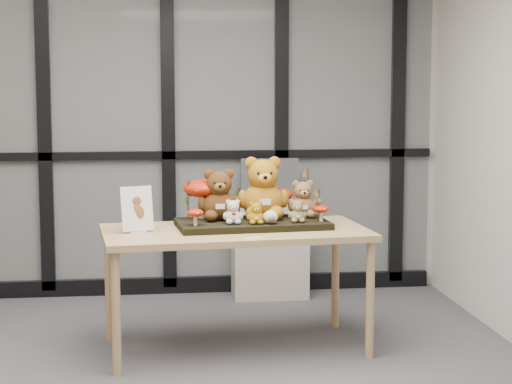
{
  "coord_description": "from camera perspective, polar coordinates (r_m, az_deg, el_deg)",
  "views": [
    {
      "loc": [
        0.25,
        -4.43,
        1.65
      ],
      "look_at": [
        0.92,
        0.93,
        0.96
      ],
      "focal_mm": 65.0,
      "sensor_mm": 36.0,
      "label": 1
    }
  ],
  "objects": [
    {
      "name": "sprig_green_centre",
      "position": [
        5.73,
        -1.04,
        -0.65
      ],
      "size": [
        0.05,
        0.05,
        0.18
      ],
      "primitive_type": null,
      "color": "#17390D",
      "rests_on": "diorama_tray"
    },
    {
      "name": "diorama_tray",
      "position": [
        5.59,
        -0.22,
        -1.97
      ],
      "size": [
        0.94,
        0.53,
        0.04
      ],
      "primitive_type": "cube",
      "rotation": [
        0.0,
        0.0,
        0.09
      ],
      "color": "black",
      "rests_on": "display_table"
    },
    {
      "name": "room_shell",
      "position": [
        4.44,
        -10.39,
        7.54
      ],
      "size": [
        5.0,
        5.0,
        5.0
      ],
      "color": "beige",
      "rests_on": "floor"
    },
    {
      "name": "bear_tan_back",
      "position": [
        5.71,
        2.9,
        -0.3
      ],
      "size": [
        0.21,
        0.19,
        0.25
      ],
      "primitive_type": null,
      "rotation": [
        0.0,
        0.0,
        0.09
      ],
      "color": "olive",
      "rests_on": "diorama_tray"
    },
    {
      "name": "glass_partition",
      "position": [
        6.91,
        -9.19,
        5.25
      ],
      "size": [
        4.9,
        0.06,
        2.78
      ],
      "color": "#2D383F",
      "rests_on": "floor"
    },
    {
      "name": "sprig_dry_far_right",
      "position": [
        5.74,
        3.2,
        -0.0
      ],
      "size": [
        0.05,
        0.05,
        0.3
      ],
      "primitive_type": null,
      "color": "brown",
      "rests_on": "diorama_tray"
    },
    {
      "name": "monitor",
      "position": [
        6.83,
        0.83,
        0.82
      ],
      "size": [
        0.43,
        0.04,
        0.3
      ],
      "color": "#4C4E53",
      "rests_on": "cabinet"
    },
    {
      "name": "sprig_green_far_left",
      "position": [
        5.61,
        -4.2,
        -0.5
      ],
      "size": [
        0.05,
        0.05,
        0.24
      ],
      "primitive_type": null,
      "color": "#17390D",
      "rests_on": "diorama_tray"
    },
    {
      "name": "bear_brown_medium",
      "position": [
        5.6,
        -2.3,
        0.01
      ],
      "size": [
        0.28,
        0.26,
        0.34
      ],
      "primitive_type": null,
      "rotation": [
        0.0,
        0.0,
        0.09
      ],
      "color": "#4B2C10",
      "rests_on": "diorama_tray"
    },
    {
      "name": "plush_cream_hedgehog",
      "position": [
        5.47,
        0.9,
        -1.51
      ],
      "size": [
        0.07,
        0.07,
        0.09
      ],
      "primitive_type": null,
      "rotation": [
        0.0,
        0.0,
        0.09
      ],
      "color": "silver",
      "rests_on": "diorama_tray"
    },
    {
      "name": "sign_holder",
      "position": [
        5.43,
        -7.34,
        -1.19
      ],
      "size": [
        0.19,
        0.11,
        0.27
      ],
      "rotation": [
        0.0,
        0.0,
        0.33
      ],
      "color": "silver",
      "rests_on": "display_table"
    },
    {
      "name": "bear_white_bow",
      "position": [
        5.46,
        -1.42,
        -1.14
      ],
      "size": [
        0.13,
        0.12,
        0.16
      ],
      "primitive_type": null,
      "rotation": [
        0.0,
        0.0,
        0.09
      ],
      "color": "silver",
      "rests_on": "diorama_tray"
    },
    {
      "name": "bear_small_yellow",
      "position": [
        5.45,
        -0.01,
        -1.22
      ],
      "size": [
        0.12,
        0.11,
        0.15
      ],
      "primitive_type": null,
      "rotation": [
        0.0,
        0.0,
        0.09
      ],
      "color": "#B0750F",
      "rests_on": "diorama_tray"
    },
    {
      "name": "bear_beige_small",
      "position": [
        5.52,
        2.56,
        -1.12
      ],
      "size": [
        0.12,
        0.11,
        0.15
      ],
      "primitive_type": null,
      "rotation": [
        0.0,
        0.0,
        0.09
      ],
      "color": "olive",
      "rests_on": "diorama_tray"
    },
    {
      "name": "mushroom_back_left",
      "position": [
        5.67,
        -3.3,
        -0.31
      ],
      "size": [
        0.24,
        0.24,
        0.26
      ],
      "primitive_type": null,
      "color": "#AB1B05",
      "rests_on": "diorama_tray"
    },
    {
      "name": "bear_pooh_yellow",
      "position": [
        5.66,
        0.43,
        0.47
      ],
      "size": [
        0.34,
        0.31,
        0.42
      ],
      "primitive_type": null,
      "rotation": [
        0.0,
        0.0,
        0.09
      ],
      "color": "#A86B16",
      "rests_on": "diorama_tray"
    },
    {
      "name": "mushroom_front_left",
      "position": [
        5.4,
        -3.75,
        -1.52
      ],
      "size": [
        0.1,
        0.1,
        0.11
      ],
      "primitive_type": null,
      "color": "#AB1B05",
      "rests_on": "diorama_tray"
    },
    {
      "name": "display_table",
      "position": [
        5.52,
        -1.29,
        -2.99
      ],
      "size": [
        1.63,
        0.92,
        0.73
      ],
      "rotation": [
        0.0,
        0.0,
        0.09
      ],
      "color": "tan",
      "rests_on": "floor"
    },
    {
      "name": "mushroom_front_right",
      "position": [
        5.57,
        4.04,
        -1.27
      ],
      "size": [
        0.1,
        0.1,
        0.11
      ],
      "primitive_type": null,
      "color": "#AB1B05",
      "rests_on": "diorama_tray"
    },
    {
      "name": "sprig_green_mid_left",
      "position": [
        5.68,
        -3.24,
        -0.6
      ],
      "size": [
        0.05,
        0.05,
        0.2
      ],
      "primitive_type": null,
      "color": "#17390D",
      "rests_on": "diorama_tray"
    },
    {
      "name": "label_card",
      "position": [
        5.22,
        -0.11,
        -2.84
      ],
      "size": [
        0.09,
        0.03,
        0.0
      ],
      "primitive_type": "cube",
      "color": "white",
      "rests_on": "display_table"
    },
    {
      "name": "sprig_dry_mid_right",
      "position": [
        5.65,
        3.89,
        -0.75
      ],
      "size": [
        0.05,
        0.05,
        0.18
      ],
      "primitive_type": null,
      "color": "brown",
      "rests_on": "diorama_tray"
    },
    {
      "name": "cabinet",
      "position": [
        6.89,
        0.85,
        -3.47
      ],
      "size": [
        0.55,
        0.32,
        0.73
      ],
      "primitive_type": "cube",
      "color": "#ADA59A",
      "rests_on": "floor"
    },
    {
      "name": "mushroom_back_right",
      "position": [
        5.73,
        1.41,
        -0.56
      ],
      "size": [
        0.18,
        0.18,
        0.2
      ],
      "primitive_type": null,
      "color": "#AB1B05",
      "rests_on": "diorama_tray"
    }
  ]
}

